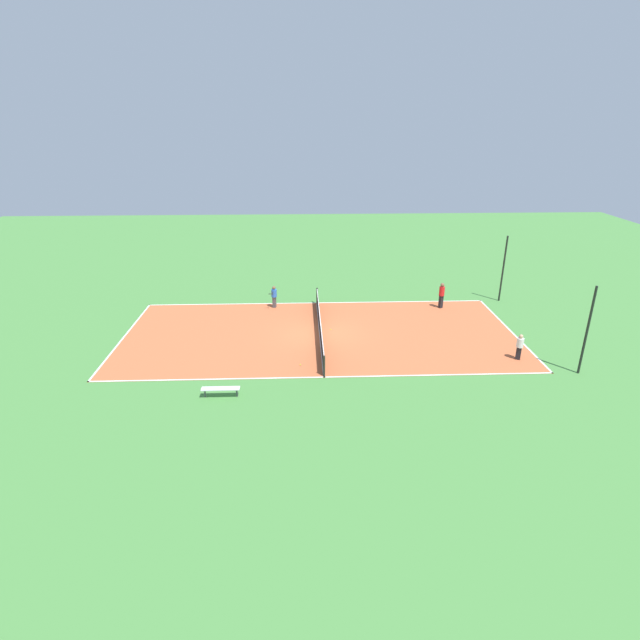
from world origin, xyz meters
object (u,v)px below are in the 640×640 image
Objects in this scene: fence_post_back_left at (503,269)px; fence_post_back_right at (587,331)px; player_near_white at (520,345)px; tennis_ball_right_alley at (331,329)px; bench at (221,389)px; tennis_net at (320,325)px; player_coach_red at (442,294)px; player_near_blue at (274,295)px; tennis_ball_far_baseline at (300,365)px.

fence_post_back_left and fence_post_back_right have the same top height.
player_near_white is 20.86× the size of tennis_ball_right_alley.
tennis_net is at bearing 55.44° from bench.
bench is at bearing -84.72° from fence_post_back_right.
fence_post_back_left is at bearing -77.31° from player_near_white.
tennis_ball_right_alley is at bearing -9.17° from player_coach_red.
fence_post_back_right is (-1.63, 17.61, 1.91)m from bench.
tennis_ball_right_alley is at bearing -116.06° from fence_post_back_right.
player_near_blue is 15.78m from fence_post_back_left.
tennis_net is 156.02× the size of tennis_ball_right_alley.
fence_post_back_right reaches higher than bench.
bench is 1.01× the size of player_coach_red.
tennis_net is 156.02× the size of tennis_ball_far_baseline.
tennis_net reaches higher than tennis_ball_far_baseline.
fence_post_back_left reaches higher than player_coach_red.
tennis_ball_far_baseline is at bearing -16.26° from tennis_net.
player_near_blue is at bearing -4.58° from player_near_white.
bench is at bearing -36.11° from tennis_ball_right_alley.
player_near_blue is 5.46m from tennis_ball_right_alley.
player_near_blue is 11.21m from player_coach_red.
player_near_blue is 0.33× the size of fence_post_back_left.
fence_post_back_right is at bearing 63.94° from tennis_ball_right_alley.
tennis_ball_far_baseline is at bearing -56.00° from fence_post_back_left.
player_near_white is at bearing -14.87° from fence_post_back_left.
player_near_white is at bearing 74.65° from player_near_blue.
fence_post_back_left is (-5.38, 12.79, 1.71)m from tennis_net.
tennis_net is 6.06× the size of bench.
tennis_ball_far_baseline is at bearing 39.10° from bench.
player_coach_red is 25.59× the size of tennis_ball_far_baseline.
fence_post_back_right is at bearing 0.00° from fence_post_back_left.
player_near_white is (7.83, 2.07, -0.21)m from player_coach_red.
tennis_net is at bearing -67.19° from fence_post_back_left.
player_coach_red reaches higher than bench.
tennis_ball_right_alley is 0.01× the size of fence_post_back_left.
player_near_blue is 18.64m from fence_post_back_right.
fence_post_back_right reaches higher than player_near_white.
fence_post_back_right is at bearing 84.54° from tennis_ball_far_baseline.
player_near_white is 9.57m from fence_post_back_left.
player_near_blue reaches higher than tennis_ball_far_baseline.
player_near_blue is (-4.58, -2.91, 0.28)m from tennis_net.
fence_post_back_right reaches higher than tennis_net.
player_near_blue is at bearing -147.57° from tennis_net.
fence_post_back_left reaches higher than player_near_blue.
bench is at bearing 7.40° from player_near_blue.
fence_post_back_right reaches higher than player_coach_red.
player_coach_red is at bearing -47.66° from player_near_white.
player_coach_red is 1.23× the size of player_near_white.
tennis_ball_far_baseline is 4.95m from tennis_ball_right_alley.
player_near_white is at bearing 91.39° from tennis_ball_far_baseline.
tennis_ball_far_baseline is at bearing -95.46° from fence_post_back_right.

